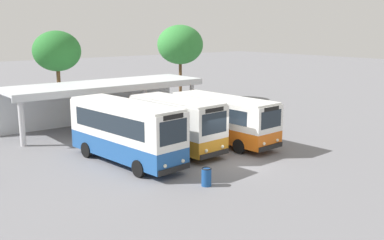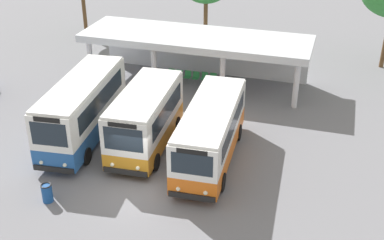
{
  "view_description": "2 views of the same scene",
  "coord_description": "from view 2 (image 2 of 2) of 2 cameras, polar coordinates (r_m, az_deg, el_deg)",
  "views": [
    {
      "loc": [
        -16.59,
        -17.1,
        7.38
      ],
      "look_at": [
        1.62,
        5.62,
        1.37
      ],
      "focal_mm": 41.41,
      "sensor_mm": 36.0,
      "label": 1
    },
    {
      "loc": [
        8.16,
        -17.5,
        13.92
      ],
      "look_at": [
        1.37,
        4.69,
        1.62
      ],
      "focal_mm": 47.0,
      "sensor_mm": 36.0,
      "label": 2
    }
  ],
  "objects": [
    {
      "name": "waiting_chair_fifth_seat",
      "position": [
        34.22,
        1.43,
        4.87
      ],
      "size": [
        0.45,
        0.45,
        0.86
      ],
      "color": "slate",
      "rests_on": "ground"
    },
    {
      "name": "waiting_chair_middle_seat",
      "position": [
        34.46,
        -0.5,
        5.05
      ],
      "size": [
        0.45,
        0.45,
        0.86
      ],
      "color": "slate",
      "rests_on": "ground"
    },
    {
      "name": "waiting_chair_far_end_seat",
      "position": [
        34.1,
        2.39,
        4.77
      ],
      "size": [
        0.45,
        0.45,
        0.86
      ],
      "color": "slate",
      "rests_on": "ground"
    },
    {
      "name": "waiting_chair_fourth_seat",
      "position": [
        34.29,
        0.44,
        4.93
      ],
      "size": [
        0.45,
        0.45,
        0.86
      ],
      "color": "slate",
      "rests_on": "ground"
    },
    {
      "name": "terminal_canopy",
      "position": [
        34.25,
        0.69,
        8.57
      ],
      "size": [
        15.18,
        4.7,
        3.4
      ],
      "color": "silver",
      "rests_on": "ground"
    },
    {
      "name": "waiting_chair_end_by_column",
      "position": [
        34.8,
        -2.35,
        5.27
      ],
      "size": [
        0.45,
        0.45,
        0.86
      ],
      "color": "slate",
      "rests_on": "ground"
    },
    {
      "name": "ground_plane",
      "position": [
        23.8,
        -6.53,
        -8.07
      ],
      "size": [
        180.0,
        180.0,
        0.0
      ],
      "primitive_type": "plane",
      "color": "slate"
    },
    {
      "name": "city_bus_second_in_row",
      "position": [
        26.25,
        -5.29,
        0.31
      ],
      "size": [
        2.75,
        6.72,
        3.27
      ],
      "color": "black",
      "rests_on": "ground"
    },
    {
      "name": "waiting_chair_second_from_end",
      "position": [
        34.59,
        -1.45,
        5.13
      ],
      "size": [
        0.45,
        0.45,
        0.86
      ],
      "color": "slate",
      "rests_on": "ground"
    },
    {
      "name": "city_bus_nearest_orange",
      "position": [
        27.59,
        -12.3,
        1.39
      ],
      "size": [
        2.98,
        8.22,
        3.42
      ],
      "color": "black",
      "rests_on": "ground"
    },
    {
      "name": "city_bus_middle_cream",
      "position": [
        25.05,
        2.12,
        -1.28
      ],
      "size": [
        2.7,
        8.05,
        3.06
      ],
      "color": "black",
      "rests_on": "ground"
    },
    {
      "name": "litter_bin_apron",
      "position": [
        23.71,
        -16.12,
        -7.95
      ],
      "size": [
        0.49,
        0.49,
        0.9
      ],
      "color": "#19478C",
      "rests_on": "ground"
    }
  ]
}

